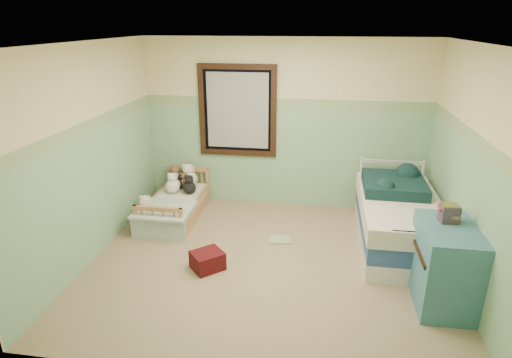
% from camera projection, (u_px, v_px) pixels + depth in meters
% --- Properties ---
extents(floor, '(4.20, 3.60, 0.02)m').
position_uv_depth(floor, '(268.00, 264.00, 5.10)').
color(floor, '#937955').
rests_on(floor, ground).
extents(ceiling, '(4.20, 3.60, 0.02)m').
position_uv_depth(ceiling, '(271.00, 42.00, 4.21)').
color(ceiling, silver).
rests_on(ceiling, wall_back).
extents(wall_back, '(4.20, 0.04, 2.50)m').
position_uv_depth(wall_back, '(285.00, 125.00, 6.32)').
color(wall_back, beige).
rests_on(wall_back, floor).
extents(wall_front, '(4.20, 0.04, 2.50)m').
position_uv_depth(wall_front, '(237.00, 244.00, 2.99)').
color(wall_front, beige).
rests_on(wall_front, floor).
extents(wall_left, '(0.04, 3.60, 2.50)m').
position_uv_depth(wall_left, '(90.00, 155.00, 4.96)').
color(wall_left, beige).
rests_on(wall_left, floor).
extents(wall_right, '(0.04, 3.60, 2.50)m').
position_uv_depth(wall_right, '(474.00, 173.00, 4.35)').
color(wall_right, beige).
rests_on(wall_right, floor).
extents(wainscot_mint, '(4.20, 0.01, 1.50)m').
position_uv_depth(wainscot_mint, '(284.00, 158.00, 6.48)').
color(wainscot_mint, '#7AAD82').
rests_on(wainscot_mint, floor).
extents(border_strip, '(4.20, 0.01, 0.15)m').
position_uv_depth(border_strip, '(285.00, 104.00, 6.19)').
color(border_strip, '#477B4E').
rests_on(border_strip, wall_back).
extents(window_frame, '(1.16, 0.06, 1.36)m').
position_uv_depth(window_frame, '(237.00, 111.00, 6.32)').
color(window_frame, black).
rests_on(window_frame, wall_back).
extents(window_blinds, '(0.92, 0.01, 1.12)m').
position_uv_depth(window_blinds, '(238.00, 111.00, 6.32)').
color(window_blinds, '#B9B9B2').
rests_on(window_blinds, window_frame).
extents(toddler_bed_frame, '(0.68, 1.36, 0.18)m').
position_uv_depth(toddler_bed_frame, '(176.00, 211.00, 6.25)').
color(toddler_bed_frame, '#9B6036').
rests_on(toddler_bed_frame, floor).
extents(toddler_mattress, '(0.62, 1.30, 0.12)m').
position_uv_depth(toddler_mattress, '(175.00, 202.00, 6.20)').
color(toddler_mattress, silver).
rests_on(toddler_mattress, toddler_bed_frame).
extents(patchwork_quilt, '(0.74, 0.68, 0.03)m').
position_uv_depth(patchwork_quilt, '(164.00, 210.00, 5.78)').
color(patchwork_quilt, '#81BBE0').
rests_on(patchwork_quilt, toddler_mattress).
extents(plush_bed_brown, '(0.22, 0.22, 0.22)m').
position_uv_depth(plush_bed_brown, '(176.00, 179.00, 6.62)').
color(plush_bed_brown, brown).
rests_on(plush_bed_brown, toddler_mattress).
extents(plush_bed_white, '(0.24, 0.24, 0.24)m').
position_uv_depth(plush_bed_white, '(188.00, 179.00, 6.59)').
color(plush_bed_white, white).
rests_on(plush_bed_white, toddler_mattress).
extents(plush_bed_tan, '(0.19, 0.19, 0.19)m').
position_uv_depth(plush_bed_tan, '(174.00, 185.00, 6.42)').
color(plush_bed_tan, beige).
rests_on(plush_bed_tan, toddler_mattress).
extents(plush_bed_dark, '(0.18, 0.18, 0.18)m').
position_uv_depth(plush_bed_dark, '(189.00, 186.00, 6.39)').
color(plush_bed_dark, black).
rests_on(plush_bed_dark, toddler_mattress).
extents(plush_floor_cream, '(0.25, 0.25, 0.25)m').
position_uv_depth(plush_floor_cream, '(146.00, 211.00, 6.16)').
color(plush_floor_cream, white).
rests_on(plush_floor_cream, floor).
extents(plush_floor_tan, '(0.25, 0.25, 0.25)m').
position_uv_depth(plush_floor_tan, '(147.00, 217.00, 5.98)').
color(plush_floor_tan, beige).
rests_on(plush_floor_tan, floor).
extents(twin_bed_frame, '(0.90, 1.80, 0.22)m').
position_uv_depth(twin_bed_frame, '(396.00, 239.00, 5.43)').
color(twin_bed_frame, silver).
rests_on(twin_bed_frame, floor).
extents(twin_boxspring, '(0.90, 1.80, 0.22)m').
position_uv_depth(twin_boxspring, '(398.00, 223.00, 5.35)').
color(twin_boxspring, navy).
rests_on(twin_boxspring, twin_bed_frame).
extents(twin_mattress, '(0.94, 1.84, 0.22)m').
position_uv_depth(twin_mattress, '(400.00, 207.00, 5.28)').
color(twin_mattress, beige).
rests_on(twin_mattress, twin_boxspring).
extents(teal_blanket, '(0.77, 0.82, 0.14)m').
position_uv_depth(teal_blanket, '(394.00, 184.00, 5.50)').
color(teal_blanket, black).
rests_on(teal_blanket, twin_mattress).
extents(dresser, '(0.53, 0.84, 0.84)m').
position_uv_depth(dresser, '(445.00, 265.00, 4.27)').
color(dresser, teal).
rests_on(dresser, floor).
extents(book_stack, '(0.19, 0.15, 0.17)m').
position_uv_depth(book_stack, '(449.00, 214.00, 4.21)').
color(book_stack, brown).
rests_on(book_stack, dresser).
extents(red_pillow, '(0.45, 0.45, 0.21)m').
position_uv_depth(red_pillow, '(207.00, 260.00, 4.95)').
color(red_pillow, maroon).
rests_on(red_pillow, floor).
extents(floor_book, '(0.30, 0.25, 0.03)m').
position_uv_depth(floor_book, '(280.00, 240.00, 5.60)').
color(floor_book, yellow).
rests_on(floor_book, floor).
extents(extra_plush_0, '(0.16, 0.16, 0.16)m').
position_uv_depth(extra_plush_0, '(184.00, 183.00, 6.54)').
color(extra_plush_0, brown).
rests_on(extra_plush_0, toddler_mattress).
extents(extra_plush_1, '(0.15, 0.15, 0.15)m').
position_uv_depth(extra_plush_1, '(180.00, 183.00, 6.53)').
color(extra_plush_1, black).
rests_on(extra_plush_1, toddler_mattress).
extents(extra_plush_2, '(0.19, 0.19, 0.19)m').
position_uv_depth(extra_plush_2, '(190.00, 188.00, 6.31)').
color(extra_plush_2, black).
rests_on(extra_plush_2, toddler_mattress).
extents(extra_plush_3, '(0.17, 0.17, 0.17)m').
position_uv_depth(extra_plush_3, '(175.00, 183.00, 6.51)').
color(extra_plush_3, beige).
rests_on(extra_plush_3, toddler_mattress).
extents(extra_plush_4, '(0.21, 0.21, 0.21)m').
position_uv_depth(extra_plush_4, '(173.00, 186.00, 6.34)').
color(extra_plush_4, white).
rests_on(extra_plush_4, toddler_mattress).
extents(extra_plush_5, '(0.22, 0.22, 0.22)m').
position_uv_depth(extra_plush_5, '(191.00, 179.00, 6.64)').
color(extra_plush_5, beige).
rests_on(extra_plush_5, toddler_mattress).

